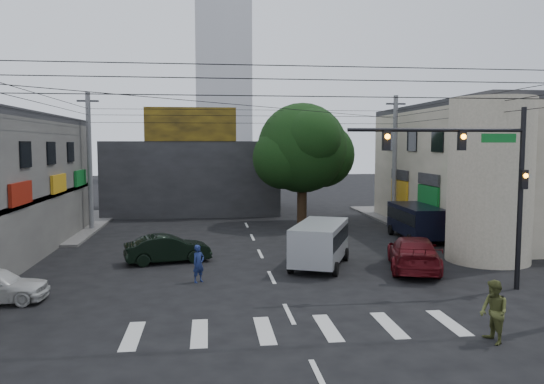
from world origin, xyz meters
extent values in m
plane|color=black|center=(0.00, 0.00, 0.00)|extent=(160.00, 160.00, 0.00)
cube|color=#514F4C|center=(18.00, 18.00, 0.07)|extent=(16.00, 16.00, 0.15)
cube|color=gray|center=(18.00, 13.00, 4.00)|extent=(14.00, 18.00, 8.00)
cylinder|color=gray|center=(11.00, 4.00, 4.00)|extent=(4.00, 4.00, 8.00)
cube|color=#232326|center=(-4.00, 26.00, 3.00)|extent=(14.00, 10.00, 6.00)
cube|color=olive|center=(-4.00, 21.10, 7.30)|extent=(7.00, 0.30, 2.60)
cube|color=silver|center=(0.00, 70.00, 22.00)|extent=(9.00, 9.00, 44.00)
cylinder|color=black|center=(4.00, 17.00, 2.20)|extent=(0.70, 0.70, 4.40)
sphere|color=black|center=(4.00, 17.00, 5.50)|extent=(6.40, 6.40, 6.40)
cylinder|color=black|center=(9.50, -1.00, 3.60)|extent=(0.20, 0.20, 7.20)
cylinder|color=black|center=(6.00, -1.00, 6.30)|extent=(7.00, 0.14, 0.14)
cube|color=black|center=(7.00, -1.00, 5.90)|extent=(0.28, 0.22, 0.75)
cube|color=black|center=(4.00, -1.00, 5.90)|extent=(0.28, 0.22, 0.75)
sphere|color=orange|center=(7.00, -1.14, 6.05)|extent=(0.20, 0.20, 0.20)
sphere|color=orange|center=(4.00, -1.14, 6.05)|extent=(0.20, 0.20, 0.20)
cube|color=#0D6122|center=(8.50, -1.00, 6.00)|extent=(1.40, 0.06, 0.35)
cylinder|color=#59595B|center=(-10.50, 16.00, 4.60)|extent=(0.32, 0.32, 9.20)
cylinder|color=#59595B|center=(10.50, 16.00, 4.60)|extent=(0.32, 0.32, 9.20)
imported|color=black|center=(-4.69, 5.55, 0.68)|extent=(3.25, 4.75, 1.36)
imported|color=#510B11|center=(6.65, 2.64, 0.77)|extent=(5.05, 6.50, 1.55)
imported|color=navy|center=(-3.13, 1.59, 0.79)|extent=(0.95, 0.95, 1.58)
imported|color=#464C23|center=(5.49, -6.31, 0.92)|extent=(0.97, 0.79, 1.84)
camera|label=1|loc=(-2.68, -20.39, 5.76)|focal=35.00mm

